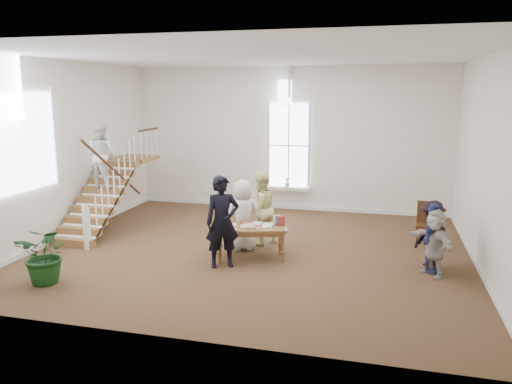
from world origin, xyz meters
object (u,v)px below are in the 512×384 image
(library_table, at_px, (251,230))
(person_yellow, at_px, (260,209))
(woman_cluster_c, at_px, (434,243))
(woman_cluster_a, at_px, (432,238))
(side_chair, at_px, (426,220))
(police_officer, at_px, (222,222))
(elderly_woman, at_px, (243,215))
(woman_cluster_b, at_px, (432,233))
(floor_plant, at_px, (46,254))

(library_table, distance_m, person_yellow, 1.13)
(person_yellow, xyz_separation_m, woman_cluster_c, (3.95, -1.20, -0.21))
(woman_cluster_a, bearing_deg, side_chair, 14.24)
(woman_cluster_a, bearing_deg, police_officer, 115.28)
(police_officer, height_order, woman_cluster_c, police_officer)
(police_officer, bearing_deg, elderly_woman, 57.00)
(library_table, bearing_deg, woman_cluster_b, -9.01)
(woman_cluster_c, relative_size, side_chair, 1.30)
(elderly_woman, bearing_deg, woman_cluster_c, 139.97)
(woman_cluster_a, relative_size, woman_cluster_b, 1.03)
(library_table, distance_m, woman_cluster_c, 3.90)
(woman_cluster_b, distance_m, woman_cluster_c, 0.65)
(elderly_woman, xyz_separation_m, woman_cluster_a, (4.22, -0.50, -0.11))
(police_officer, relative_size, woman_cluster_c, 1.43)
(woman_cluster_b, distance_m, floor_plant, 7.98)
(woman_cluster_c, distance_m, side_chair, 2.23)
(library_table, relative_size, woman_cluster_b, 1.22)
(person_yellow, height_order, woman_cluster_c, person_yellow)
(police_officer, bearing_deg, woman_cluster_c, -21.25)
(woman_cluster_b, bearing_deg, side_chair, -137.20)
(person_yellow, distance_m, woman_cluster_c, 4.14)
(library_table, height_order, floor_plant, floor_plant)
(woman_cluster_c, bearing_deg, library_table, -124.49)
(woman_cluster_b, bearing_deg, elderly_woman, -47.55)
(person_yellow, distance_m, side_chair, 4.10)
(police_officer, bearing_deg, woman_cluster_b, -13.03)
(library_table, xyz_separation_m, woman_cluster_a, (3.87, 0.10, 0.08))
(police_officer, bearing_deg, side_chair, 4.01)
(library_table, bearing_deg, person_yellow, 75.74)
(elderly_woman, relative_size, side_chair, 1.58)
(police_officer, xyz_separation_m, floor_plant, (-3.05, -1.78, -0.41))
(side_chair, bearing_deg, floor_plant, -142.59)
(library_table, distance_m, side_chair, 4.45)
(elderly_woman, xyz_separation_m, person_yellow, (0.30, 0.50, 0.06))
(woman_cluster_c, height_order, side_chair, woman_cluster_c)
(police_officer, height_order, elderly_woman, police_officer)
(floor_plant, bearing_deg, woman_cluster_c, 17.44)
(woman_cluster_b, xyz_separation_m, floor_plant, (-7.40, -2.98, -0.13))
(person_yellow, distance_m, woman_cluster_b, 4.00)
(police_officer, height_order, person_yellow, police_officer)
(woman_cluster_b, bearing_deg, woman_cluster_a, 38.94)
(woman_cluster_c, bearing_deg, elderly_woman, -132.37)
(floor_plant, height_order, side_chair, floor_plant)
(elderly_woman, distance_m, woman_cluster_a, 4.25)
(elderly_woman, distance_m, woman_cluster_b, 4.25)
(person_yellow, height_order, floor_plant, person_yellow)
(police_officer, height_order, side_chair, police_officer)
(library_table, relative_size, police_officer, 0.88)
(person_yellow, relative_size, side_chair, 1.69)
(library_table, height_order, police_officer, police_officer)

